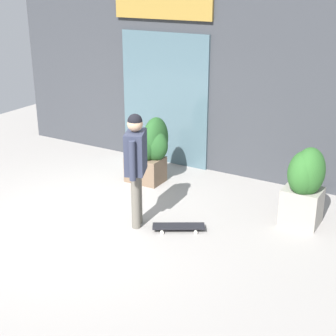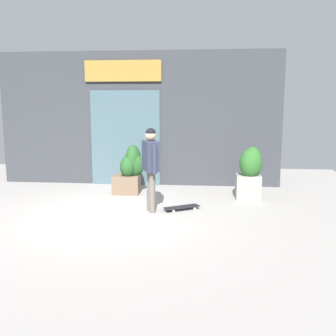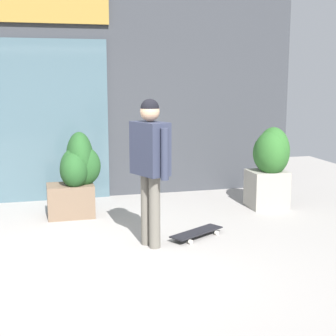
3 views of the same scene
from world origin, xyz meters
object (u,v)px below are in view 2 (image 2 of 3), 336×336
(skateboarder, at_px, (151,161))
(planter_box_right, at_px, (131,169))
(skateboard, at_px, (182,207))
(planter_box_left, at_px, (250,168))

(skateboarder, bearing_deg, planter_box_right, 91.47)
(skateboarder, distance_m, planter_box_right, 1.75)
(skateboarder, height_order, skateboard, skateboarder)
(skateboarder, relative_size, skateboard, 2.24)
(skateboarder, distance_m, planter_box_left, 2.49)
(skateboard, height_order, planter_box_right, planter_box_right)
(skateboarder, xyz_separation_m, skateboard, (0.62, 0.16, -0.99))
(skateboard, height_order, planter_box_left, planter_box_left)
(planter_box_right, bearing_deg, planter_box_left, -5.34)
(skateboard, bearing_deg, planter_box_left, 5.75)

